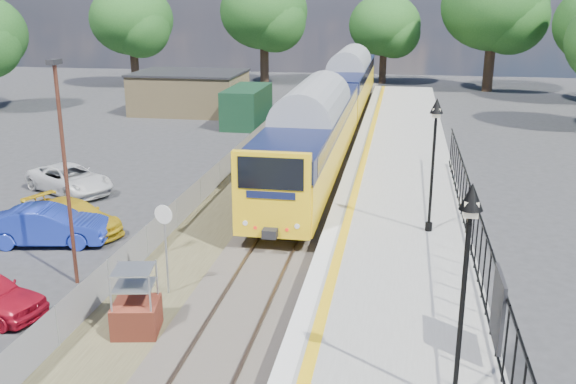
% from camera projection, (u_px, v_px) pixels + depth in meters
% --- Properties ---
extents(ground, '(120.00, 120.00, 0.00)m').
position_uv_depth(ground, '(237.00, 324.00, 17.70)').
color(ground, '#2D2D30').
rests_on(ground, ground).
extents(track_bed, '(5.90, 80.00, 0.29)m').
position_uv_depth(track_bed, '(284.00, 210.00, 26.86)').
color(track_bed, '#473F38').
rests_on(track_bed, ground).
extents(platform, '(5.00, 70.00, 0.90)m').
position_uv_depth(platform, '(396.00, 222.00, 24.39)').
color(platform, gray).
rests_on(platform, ground).
extents(platform_edge, '(0.90, 70.00, 0.01)m').
position_uv_depth(platform_edge, '(343.00, 207.00, 24.61)').
color(platform_edge, silver).
rests_on(platform_edge, platform).
extents(victorian_lamp_south, '(0.44, 0.44, 4.60)m').
position_uv_depth(victorian_lamp_south, '(467.00, 246.00, 11.75)').
color(victorian_lamp_south, black).
rests_on(victorian_lamp_south, platform).
extents(victorian_lamp_north, '(0.44, 0.44, 4.60)m').
position_uv_depth(victorian_lamp_north, '(435.00, 134.00, 21.19)').
color(victorian_lamp_north, black).
rests_on(victorian_lamp_north, platform).
extents(palisade_fence, '(0.12, 26.00, 2.00)m').
position_uv_depth(palisade_fence, '(479.00, 248.00, 18.16)').
color(palisade_fence, black).
rests_on(palisade_fence, platform).
extents(wire_fence, '(0.06, 52.00, 1.20)m').
position_uv_depth(wire_fence, '(214.00, 179.00, 29.53)').
color(wire_fence, '#999EA3').
rests_on(wire_fence, ground).
extents(outbuilding, '(10.80, 10.10, 3.12)m').
position_uv_depth(outbuilding, '(200.00, 95.00, 48.46)').
color(outbuilding, tan).
rests_on(outbuilding, ground).
extents(tree_line, '(56.80, 43.80, 11.88)m').
position_uv_depth(tree_line, '(374.00, 21.00, 55.05)').
color(tree_line, '#332319').
rests_on(tree_line, ground).
extents(train, '(2.82, 40.83, 3.51)m').
position_uv_depth(train, '(336.00, 100.00, 40.74)').
color(train, yellow).
rests_on(train, ground).
extents(brick_plinth, '(1.39, 1.39, 1.91)m').
position_uv_depth(brick_plinth, '(136.00, 302.00, 16.96)').
color(brick_plinth, '#973A26').
rests_on(brick_plinth, ground).
extents(speed_sign, '(0.58, 0.15, 2.88)m').
position_uv_depth(speed_sign, '(165.00, 234.00, 18.85)').
color(speed_sign, '#999EA3').
rests_on(speed_sign, ground).
extents(carpark_lamp, '(0.25, 0.50, 6.96)m').
position_uv_depth(carpark_lamp, '(64.00, 161.00, 19.10)').
color(carpark_lamp, '#492418').
rests_on(carpark_lamp, ground).
extents(car_blue, '(4.52, 2.29, 1.42)m').
position_uv_depth(car_blue, '(48.00, 226.00, 23.22)').
color(car_blue, '#1B2FA2').
rests_on(car_blue, ground).
extents(car_yellow, '(4.61, 3.21, 1.24)m').
position_uv_depth(car_yellow, '(74.00, 217.00, 24.37)').
color(car_yellow, gold).
rests_on(car_yellow, ground).
extents(car_white, '(5.02, 4.03, 1.27)m').
position_uv_depth(car_white, '(70.00, 179.00, 29.37)').
color(car_white, silver).
rests_on(car_white, ground).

